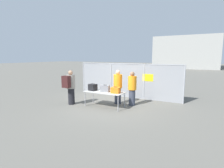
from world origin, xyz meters
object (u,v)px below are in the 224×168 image
Objects in this scene: suitcase_orange at (116,90)px; security_worker_near at (118,87)px; traveler_hooded at (70,86)px; suitcase_black at (93,87)px; utility_trailer at (144,87)px; inspection_table at (104,93)px; security_worker_far at (132,88)px; suitcase_grey at (105,89)px.

suitcase_orange is 0.24× the size of security_worker_near.
security_worker_near is at bearing 30.57° from traveler_hooded.
security_worker_near is (0.99, 0.83, -0.01)m from suitcase_black.
utility_trailer is at bearing 89.61° from suitcase_orange.
inspection_table is 1.82m from traveler_hooded.
inspection_table is 1.10× the size of security_worker_near.
suitcase_black is 0.11× the size of utility_trailer.
traveler_hooded is 2.42m from security_worker_near.
security_worker_near is (0.32, 0.80, 0.21)m from inspection_table.
security_worker_near reaches higher than utility_trailer.
inspection_table is 0.49× the size of utility_trailer.
security_worker_far is at bearing 27.20° from suitcase_black.
traveler_hooded reaches higher than suitcase_orange.
utility_trailer is (0.60, 4.23, -0.51)m from suitcase_grey.
traveler_hooded is at bearing -165.40° from inspection_table.
suitcase_grey is 0.11× the size of utility_trailer.
suitcase_orange is 0.88m from security_worker_near.
security_worker_far is at bearing 166.89° from security_worker_near.
suitcase_orange is (1.28, -0.00, -0.03)m from suitcase_black.
inspection_table is 4.62× the size of suitcase_black.
inspection_table is 0.65m from suitcase_orange.
security_worker_far is (0.47, 0.90, -0.01)m from suitcase_orange.
suitcase_black is 0.24× the size of traveler_hooded.
suitcase_black is 1.96m from security_worker_far.
suitcase_orange is (0.62, -0.03, 0.19)m from inspection_table.
utility_trailer is at bearing -113.66° from security_worker_near.
suitcase_grey is at bearing 1.10° from suitcase_black.
suitcase_black is at bearing -107.13° from utility_trailer.
security_worker_near is (0.28, 0.81, -0.00)m from suitcase_grey.
inspection_table is 1.40m from security_worker_far.
traveler_hooded is (-1.08, -0.43, 0.04)m from suitcase_black.
security_worker_far is 0.43× the size of utility_trailer.
utility_trailer is at bearing -80.85° from security_worker_far.
security_worker_far is (2.82, 1.33, -0.08)m from traveler_hooded.
inspection_table is at bearing 49.84° from security_worker_near.
suitcase_grey is (0.04, -0.01, 0.21)m from inspection_table.
suitcase_orange is (0.57, -0.02, -0.02)m from suitcase_grey.
inspection_table is 0.89m from security_worker_near.
suitcase_black is at bearing 20.95° from traveler_hooded.
suitcase_orange is at bearing 64.38° from security_worker_far.
inspection_table is at bearing 13.82° from traveler_hooded.
security_worker_near is 3.47m from utility_trailer.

